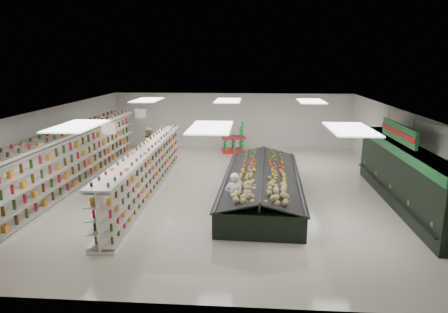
# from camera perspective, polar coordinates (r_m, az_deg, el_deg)

# --- Properties ---
(floor) EXTENTS (16.00, 16.00, 0.00)m
(floor) POSITION_cam_1_polar(r_m,az_deg,el_deg) (16.29, -0.35, -4.54)
(floor) COLOR beige
(floor) RESTS_ON ground
(ceiling) EXTENTS (14.00, 16.00, 0.02)m
(ceiling) POSITION_cam_1_polar(r_m,az_deg,el_deg) (15.60, -0.36, 6.71)
(ceiling) COLOR white
(ceiling) RESTS_ON wall_back
(wall_back) EXTENTS (14.00, 0.02, 3.20)m
(wall_back) POSITION_cam_1_polar(r_m,az_deg,el_deg) (23.72, 1.17, 5.17)
(wall_back) COLOR silver
(wall_back) RESTS_ON floor
(wall_front) EXTENTS (14.00, 0.02, 3.20)m
(wall_front) POSITION_cam_1_polar(r_m,az_deg,el_deg) (8.29, -4.80, -11.17)
(wall_front) COLOR silver
(wall_front) RESTS_ON floor
(wall_left) EXTENTS (0.02, 16.00, 3.20)m
(wall_left) POSITION_cam_1_polar(r_m,az_deg,el_deg) (17.83, -23.40, 1.24)
(wall_left) COLOR silver
(wall_left) RESTS_ON floor
(wall_right) EXTENTS (0.02, 16.00, 3.20)m
(wall_right) POSITION_cam_1_polar(r_m,az_deg,el_deg) (16.84, 24.13, 0.50)
(wall_right) COLOR silver
(wall_right) RESTS_ON floor
(produce_wall_case) EXTENTS (0.93, 8.00, 2.20)m
(produce_wall_case) POSITION_cam_1_polar(r_m,az_deg,el_deg) (15.39, 24.20, -2.03)
(produce_wall_case) COLOR black
(produce_wall_case) RESTS_ON floor
(aisle_sign_near) EXTENTS (0.52, 0.06, 0.75)m
(aisle_sign_near) POSITION_cam_1_polar(r_m,az_deg,el_deg) (14.53, -16.16, 3.88)
(aisle_sign_near) COLOR white
(aisle_sign_near) RESTS_ON ceiling
(aisle_sign_far) EXTENTS (0.52, 0.06, 0.75)m
(aisle_sign_far) POSITION_cam_1_polar(r_m,az_deg,el_deg) (18.29, -11.87, 6.02)
(aisle_sign_far) COLOR white
(aisle_sign_far) RESTS_ON ceiling
(hortifruti_banner) EXTENTS (0.12, 3.20, 0.95)m
(hortifruti_banner) POSITION_cam_1_polar(r_m,az_deg,el_deg) (15.01, 23.69, 3.17)
(hortifruti_banner) COLOR #1F7537
(hortifruti_banner) RESTS_ON ceiling
(gondola_left) EXTENTS (1.26, 13.46, 2.33)m
(gondola_left) POSITION_cam_1_polar(r_m,az_deg,el_deg) (17.05, -21.34, -0.93)
(gondola_left) COLOR white
(gondola_left) RESTS_ON floor
(gondola_center) EXTENTS (0.90, 10.49, 1.82)m
(gondola_center) POSITION_cam_1_polar(r_m,az_deg,el_deg) (15.81, -10.87, -2.20)
(gondola_center) COLOR white
(gondola_center) RESTS_ON floor
(produce_island) EXTENTS (3.17, 8.00, 1.18)m
(produce_island) POSITION_cam_1_polar(r_m,az_deg,el_deg) (15.21, 5.43, -3.81)
(produce_island) COLOR black
(produce_island) RESTS_ON floor
(soda_endcap) EXTENTS (1.43, 1.12, 1.62)m
(soda_endcap) POSITION_cam_1_polar(r_m,az_deg,el_deg) (22.38, 1.35, 2.55)
(soda_endcap) COLOR red
(soda_endcap) RESTS_ON floor
(shopper_main) EXTENTS (0.60, 0.40, 1.62)m
(shopper_main) POSITION_cam_1_polar(r_m,az_deg,el_deg) (12.80, 1.45, -5.83)
(shopper_main) COLOR white
(shopper_main) RESTS_ON floor
(shopper_background) EXTENTS (0.89, 1.02, 1.79)m
(shopper_background) POSITION_cam_1_polar(r_m,az_deg,el_deg) (20.50, -10.51, 1.61)
(shopper_background) COLOR tan
(shopper_background) RESTS_ON floor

